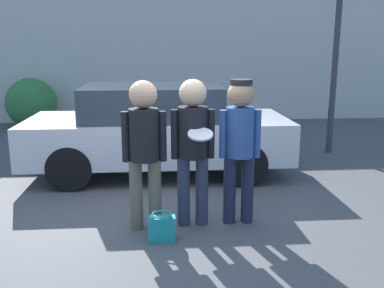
{
  "coord_description": "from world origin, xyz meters",
  "views": [
    {
      "loc": [
        -0.0,
        -4.97,
        2.14
      ],
      "look_at": [
        0.39,
        0.05,
        0.97
      ],
      "focal_mm": 40.0,
      "sensor_mm": 36.0,
      "label": 1
    }
  ],
  "objects_px": {
    "person_left": "(145,142)",
    "shrub": "(31,103)",
    "person_right": "(240,138)",
    "handbag": "(162,228)",
    "parked_car_near": "(157,129)",
    "person_middle_with_frisbee": "(193,140)"
  },
  "relations": [
    {
      "from": "person_left",
      "to": "shrub",
      "type": "height_order",
      "value": "person_left"
    },
    {
      "from": "person_right",
      "to": "handbag",
      "type": "height_order",
      "value": "person_right"
    },
    {
      "from": "person_right",
      "to": "parked_car_near",
      "type": "relative_size",
      "value": 0.41
    },
    {
      "from": "shrub",
      "to": "handbag",
      "type": "height_order",
      "value": "shrub"
    },
    {
      "from": "person_left",
      "to": "handbag",
      "type": "height_order",
      "value": "person_left"
    },
    {
      "from": "person_left",
      "to": "handbag",
      "type": "distance_m",
      "value": 0.98
    },
    {
      "from": "person_left",
      "to": "shrub",
      "type": "relative_size",
      "value": 1.35
    },
    {
      "from": "person_right",
      "to": "parked_car_near",
      "type": "height_order",
      "value": "person_right"
    },
    {
      "from": "parked_car_near",
      "to": "shrub",
      "type": "distance_m",
      "value": 5.5
    },
    {
      "from": "person_left",
      "to": "person_middle_with_frisbee",
      "type": "height_order",
      "value": "person_middle_with_frisbee"
    },
    {
      "from": "handbag",
      "to": "shrub",
      "type": "bearing_deg",
      "value": 115.41
    },
    {
      "from": "shrub",
      "to": "handbag",
      "type": "bearing_deg",
      "value": -64.59
    },
    {
      "from": "parked_car_near",
      "to": "handbag",
      "type": "xyz_separation_m",
      "value": [
        0.05,
        -2.62,
        -0.6
      ]
    },
    {
      "from": "person_middle_with_frisbee",
      "to": "parked_car_near",
      "type": "bearing_deg",
      "value": 101.07
    },
    {
      "from": "parked_car_near",
      "to": "person_left",
      "type": "bearing_deg",
      "value": -93.38
    },
    {
      "from": "person_left",
      "to": "parked_car_near",
      "type": "xyz_separation_m",
      "value": [
        0.13,
        2.27,
        -0.3
      ]
    },
    {
      "from": "person_right",
      "to": "parked_car_near",
      "type": "xyz_separation_m",
      "value": [
        -0.99,
        2.17,
        -0.3
      ]
    },
    {
      "from": "shrub",
      "to": "handbag",
      "type": "xyz_separation_m",
      "value": [
        3.34,
        -7.03,
        -0.5
      ]
    },
    {
      "from": "person_left",
      "to": "parked_car_near",
      "type": "relative_size",
      "value": 0.41
    },
    {
      "from": "person_middle_with_frisbee",
      "to": "handbag",
      "type": "distance_m",
      "value": 1.07
    },
    {
      "from": "shrub",
      "to": "person_middle_with_frisbee",
      "type": "bearing_deg",
      "value": -60.59
    },
    {
      "from": "person_middle_with_frisbee",
      "to": "person_right",
      "type": "xyz_separation_m",
      "value": [
        0.56,
        0.03,
        0.0
      ]
    }
  ]
}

